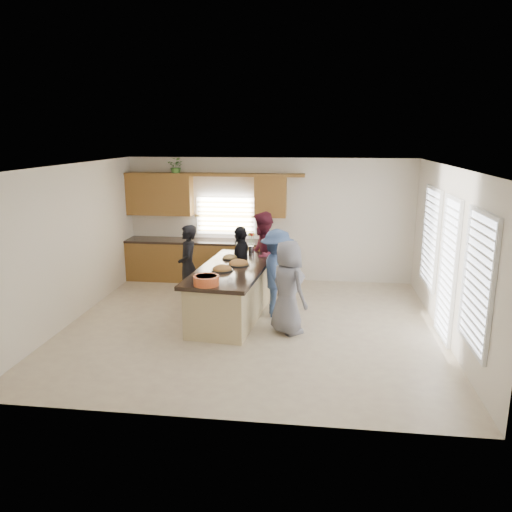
# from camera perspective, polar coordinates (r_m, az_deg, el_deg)

# --- Properties ---
(floor) EXTENTS (6.50, 6.50, 0.00)m
(floor) POSITION_cam_1_polar(r_m,az_deg,el_deg) (8.92, -0.51, -8.00)
(floor) COLOR beige
(floor) RESTS_ON ground
(room_shell) EXTENTS (6.52, 6.02, 2.81)m
(room_shell) POSITION_cam_1_polar(r_m,az_deg,el_deg) (8.40, -0.53, 4.13)
(room_shell) COLOR silver
(room_shell) RESTS_ON ground
(back_cabinetry) EXTENTS (4.08, 0.66, 2.46)m
(back_cabinetry) POSITION_cam_1_polar(r_m,az_deg,el_deg) (11.49, -5.95, 1.66)
(back_cabinetry) COLOR olive
(back_cabinetry) RESTS_ON ground
(right_wall_glazing) EXTENTS (0.06, 4.00, 2.25)m
(right_wall_glazing) POSITION_cam_1_polar(r_m,az_deg,el_deg) (8.57, 21.21, -0.44)
(right_wall_glazing) COLOR white
(right_wall_glazing) RESTS_ON ground
(island) EXTENTS (1.41, 2.80, 0.95)m
(island) POSITION_cam_1_polar(r_m,az_deg,el_deg) (9.22, -2.75, -4.29)
(island) COLOR tan
(island) RESTS_ON ground
(platter_front) EXTENTS (0.39, 0.39, 0.16)m
(platter_front) POSITION_cam_1_polar(r_m,az_deg,el_deg) (8.85, -3.89, -1.52)
(platter_front) COLOR black
(platter_front) RESTS_ON island
(platter_mid) EXTENTS (0.41, 0.41, 0.17)m
(platter_mid) POSITION_cam_1_polar(r_m,az_deg,el_deg) (9.21, -1.99, -0.89)
(platter_mid) COLOR black
(platter_mid) RESTS_ON island
(platter_back) EXTENTS (0.31, 0.31, 0.12)m
(platter_back) POSITION_cam_1_polar(r_m,az_deg,el_deg) (9.68, -2.98, -0.19)
(platter_back) COLOR black
(platter_back) RESTS_ON island
(salad_bowl) EXTENTS (0.41, 0.41, 0.16)m
(salad_bowl) POSITION_cam_1_polar(r_m,az_deg,el_deg) (8.03, -5.71, -2.74)
(salad_bowl) COLOR #D95627
(salad_bowl) RESTS_ON island
(clear_cup) EXTENTS (0.08, 0.08, 0.11)m
(clear_cup) POSITION_cam_1_polar(r_m,az_deg,el_deg) (8.10, -2.96, -2.78)
(clear_cup) COLOR white
(clear_cup) RESTS_ON island
(plate_stack) EXTENTS (0.21, 0.21, 0.05)m
(plate_stack) POSITION_cam_1_polar(r_m,az_deg,el_deg) (9.82, -2.01, 0.03)
(plate_stack) COLOR #A986C3
(plate_stack) RESTS_ON island
(flower_vase) EXTENTS (0.14, 0.14, 0.42)m
(flower_vase) POSITION_cam_1_polar(r_m,az_deg,el_deg) (10.12, -0.54, 1.56)
(flower_vase) COLOR silver
(flower_vase) RESTS_ON island
(potted_plant) EXTENTS (0.42, 0.38, 0.40)m
(potted_plant) POSITION_cam_1_polar(r_m,az_deg,el_deg) (11.50, -9.08, 10.07)
(potted_plant) COLOR #497F32
(potted_plant) RESTS_ON back_cabinetry
(woman_left_back) EXTENTS (0.53, 0.67, 1.61)m
(woman_left_back) POSITION_cam_1_polar(r_m,az_deg,el_deg) (9.82, -7.76, -1.12)
(woman_left_back) COLOR black
(woman_left_back) RESTS_ON ground
(woman_left_mid) EXTENTS (0.74, 0.91, 1.79)m
(woman_left_mid) POSITION_cam_1_polar(r_m,az_deg,el_deg) (10.22, 0.74, 0.10)
(woman_left_mid) COLOR maroon
(woman_left_mid) RESTS_ON ground
(woman_left_front) EXTENTS (0.53, 0.97, 1.57)m
(woman_left_front) POSITION_cam_1_polar(r_m,az_deg,el_deg) (9.86, -1.73, -1.06)
(woman_left_front) COLOR black
(woman_left_front) RESTS_ON ground
(woman_right_back) EXTENTS (0.81, 1.16, 1.64)m
(woman_right_back) POSITION_cam_1_polar(r_m,az_deg,el_deg) (9.18, 2.42, -1.97)
(woman_right_back) COLOR #384E7A
(woman_right_back) RESTS_ON ground
(woman_right_front) EXTENTS (0.90, 0.93, 1.61)m
(woman_right_front) POSITION_cam_1_polar(r_m,az_deg,el_deg) (8.40, 3.67, -3.60)
(woman_right_front) COLOR slate
(woman_right_front) RESTS_ON ground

